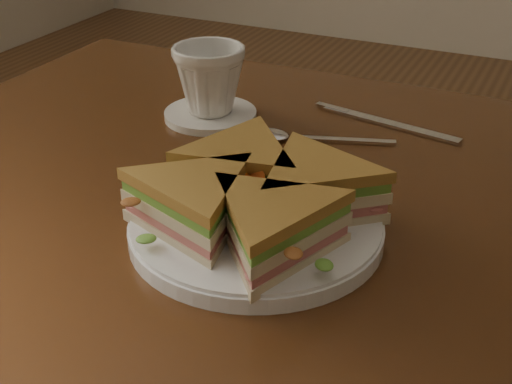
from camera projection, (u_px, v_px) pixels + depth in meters
table at (332, 279)px, 0.82m from camera, size 1.20×0.80×0.75m
plate at (256, 229)px, 0.71m from camera, size 0.26×0.26×0.02m
sandwich_wedges at (256, 196)px, 0.70m from camera, size 0.31×0.31×0.06m
crisps_mound at (256, 200)px, 0.70m from camera, size 0.09×0.09×0.05m
spoon at (289, 137)px, 0.92m from camera, size 0.18×0.07×0.01m
knife at (380, 122)px, 0.97m from camera, size 0.21×0.05×0.00m
saucer at (210, 115)px, 0.98m from camera, size 0.13×0.13×0.01m
coffee_cup at (209, 80)px, 0.96m from camera, size 0.12×0.12×0.09m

